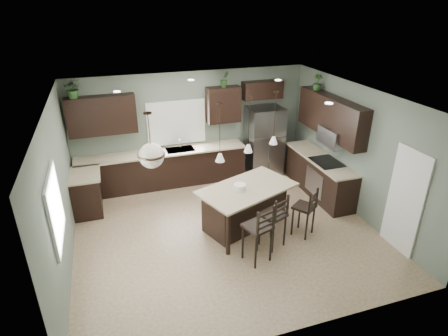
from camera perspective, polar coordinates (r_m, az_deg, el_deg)
ground at (r=7.92m, az=0.21°, el=-9.49°), size 6.00×6.00×0.00m
pantry_door at (r=7.68m, az=25.86°, el=-4.59°), size 0.04×0.82×2.04m
window_back at (r=9.55m, az=-7.27°, el=6.88°), size 1.35×0.02×1.00m
window_left at (r=6.22m, az=-24.44°, el=-5.67°), size 0.02×1.10×1.00m
left_return_cabs at (r=8.90m, az=-20.20°, el=-3.68°), size 0.60×0.90×0.90m
left_return_countertop at (r=8.69m, az=-20.52°, el=-0.94°), size 0.66×0.96×0.04m
back_lower_cabs at (r=9.62m, az=-9.21°, el=-0.16°), size 4.20×0.60×0.90m
back_countertop at (r=9.42m, az=-9.38°, el=2.38°), size 4.20×0.66×0.04m
sink_inset at (r=9.48m, az=-6.71°, el=2.80°), size 0.70×0.45×0.01m
faucet at (r=9.40m, az=-6.71°, el=3.56°), size 0.02×0.02×0.28m
back_upper_left at (r=9.14m, az=-18.11°, el=7.63°), size 1.55×0.34×0.90m
back_upper_right at (r=9.58m, az=-0.07°, el=9.63°), size 0.85×0.34×0.90m
fridge_header at (r=9.87m, az=5.86°, el=11.76°), size 1.05×0.34×0.45m
right_lower_cabs at (r=9.43m, az=14.26°, el=-1.18°), size 0.60×2.35×0.90m
right_countertop at (r=9.23m, az=14.46°, el=1.43°), size 0.66×2.35×0.04m
cooktop at (r=9.01m, az=15.38°, el=0.90°), size 0.58×0.75×0.02m
wall_oven_front at (r=9.08m, az=13.51°, el=-2.17°), size 0.01×0.72×0.60m
right_upper_cabs at (r=8.97m, az=15.98°, el=7.58°), size 0.34×2.35×0.90m
microwave at (r=8.85m, az=16.37°, el=4.56°), size 0.40×0.75×0.40m
refrigerator at (r=10.03m, az=6.13°, el=4.04°), size 0.90×0.74×1.85m
kitchen_island at (r=7.83m, az=3.45°, el=-5.98°), size 2.21×1.73×0.92m
serving_dish at (r=7.45m, az=2.42°, el=-2.97°), size 0.24×0.24×0.14m
bar_stool_left at (r=6.84m, az=5.09°, el=-9.78°), size 0.56×0.56×1.19m
bar_stool_center at (r=7.26m, az=7.45°, el=-7.90°), size 0.56×0.56×1.14m
bar_stool_right at (r=7.71m, az=12.06°, el=-6.55°), size 0.54×0.54×1.05m
pendant_left at (r=6.65m, az=-0.64°, el=5.33°), size 0.17×0.17×1.10m
pendant_center at (r=7.08m, az=3.82°, el=6.52°), size 0.17×0.17×1.10m
pendant_right at (r=7.56m, az=7.76°, el=7.54°), size 0.17×0.17×1.10m
chandelier at (r=6.23m, az=-11.21°, el=4.12°), size 0.47×0.47×0.96m
plant_back_left at (r=8.97m, az=-22.04°, el=11.20°), size 0.42×0.38×0.44m
plant_back_right at (r=9.40m, az=0.08°, el=13.40°), size 0.23×0.19×0.40m
plant_right_wall at (r=9.33m, az=14.06°, el=12.54°), size 0.22×0.22×0.38m
room_shell at (r=7.10m, az=0.24°, el=1.88°), size 6.00×6.00×6.00m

